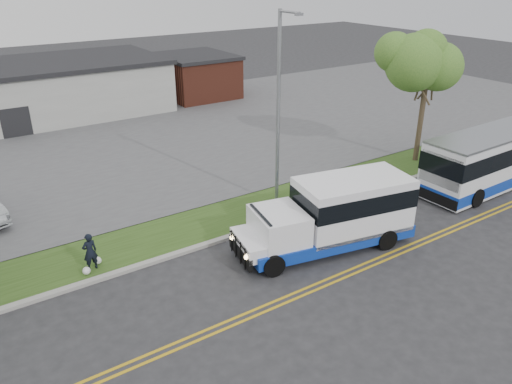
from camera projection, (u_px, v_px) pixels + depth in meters
ground at (259, 243)px, 22.31m from camera, size 140.00×140.00×0.00m
lane_line_north at (314, 285)px, 19.39m from camera, size 70.00×0.12×0.01m
lane_line_south at (319, 289)px, 19.16m from camera, size 70.00×0.12×0.01m
curb at (245, 232)px, 23.11m from camera, size 80.00×0.30×0.15m
verge at (226, 217)px, 24.48m from camera, size 80.00×3.30×0.10m
parking_lot at (124, 141)px, 35.15m from camera, size 80.00×25.00×0.10m
commercial_building at (1, 94)px, 38.80m from camera, size 25.40×10.40×4.35m
brick_wing at (196, 76)px, 46.48m from camera, size 6.30×7.30×3.90m
tree_east at (429, 62)px, 29.08m from camera, size 5.20×5.20×8.33m
streetlight_near at (279, 106)px, 23.72m from camera, size 0.35×1.53×9.50m
shuttle_bus at (337, 212)px, 21.55m from camera, size 8.22×3.99×3.04m
transit_bus at (503, 155)px, 28.04m from camera, size 11.48×2.91×3.17m
pedestrian at (90, 252)px, 19.90m from camera, size 0.62×0.44×1.62m
grocery_bag_left at (87, 271)px, 19.83m from camera, size 0.32×0.32×0.32m
grocery_bag_right at (98, 261)px, 20.51m from camera, size 0.32×0.32×0.32m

